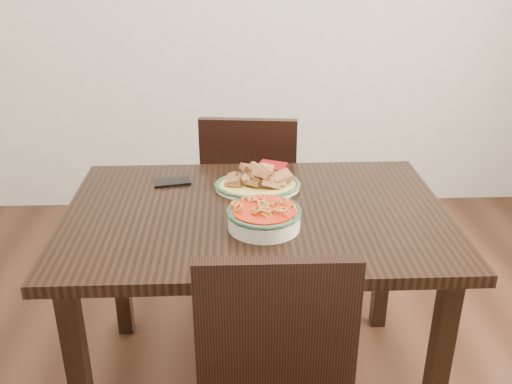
{
  "coord_description": "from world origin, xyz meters",
  "views": [
    {
      "loc": [
        -0.1,
        -1.61,
        1.61
      ],
      "look_at": [
        -0.03,
        0.13,
        0.81
      ],
      "focal_mm": 40.0,
      "sensor_mm": 36.0,
      "label": 1
    }
  ],
  "objects_px": {
    "fish_plate": "(258,177)",
    "noodle_bowl": "(264,215)",
    "chair_far": "(250,193)",
    "dining_table": "(256,234)",
    "smartphone": "(172,182)"
  },
  "relations": [
    {
      "from": "noodle_bowl",
      "to": "smartphone",
      "type": "xyz_separation_m",
      "value": [
        -0.33,
        0.36,
        -0.04
      ]
    },
    {
      "from": "noodle_bowl",
      "to": "dining_table",
      "type": "bearing_deg",
      "value": 99.29
    },
    {
      "from": "chair_far",
      "to": "fish_plate",
      "type": "height_order",
      "value": "chair_far"
    },
    {
      "from": "fish_plate",
      "to": "dining_table",
      "type": "bearing_deg",
      "value": -94.0
    },
    {
      "from": "fish_plate",
      "to": "noodle_bowl",
      "type": "bearing_deg",
      "value": -88.72
    },
    {
      "from": "dining_table",
      "to": "smartphone",
      "type": "xyz_separation_m",
      "value": [
        -0.31,
        0.24,
        0.1
      ]
    },
    {
      "from": "dining_table",
      "to": "chair_far",
      "type": "height_order",
      "value": "chair_far"
    },
    {
      "from": "dining_table",
      "to": "fish_plate",
      "type": "relative_size",
      "value": 4.18
    },
    {
      "from": "fish_plate",
      "to": "chair_far",
      "type": "bearing_deg",
      "value": 91.4
    },
    {
      "from": "noodle_bowl",
      "to": "smartphone",
      "type": "bearing_deg",
      "value": 131.88
    },
    {
      "from": "chair_far",
      "to": "dining_table",
      "type": "bearing_deg",
      "value": 95.9
    },
    {
      "from": "dining_table",
      "to": "fish_plate",
      "type": "height_order",
      "value": "fish_plate"
    },
    {
      "from": "dining_table",
      "to": "noodle_bowl",
      "type": "height_order",
      "value": "noodle_bowl"
    },
    {
      "from": "chair_far",
      "to": "noodle_bowl",
      "type": "distance_m",
      "value": 0.86
    },
    {
      "from": "dining_table",
      "to": "smartphone",
      "type": "distance_m",
      "value": 0.4
    }
  ]
}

